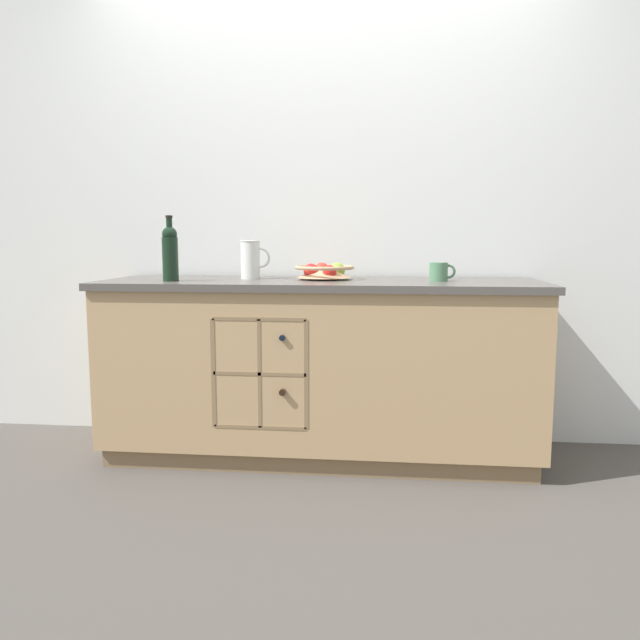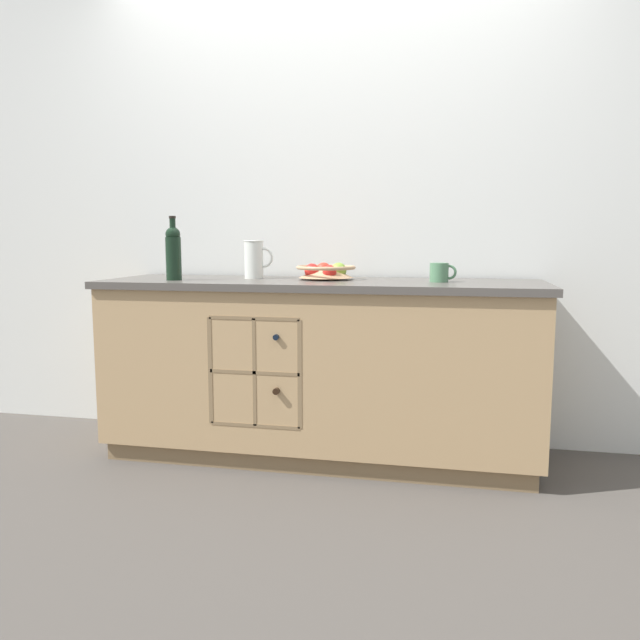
% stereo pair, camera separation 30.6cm
% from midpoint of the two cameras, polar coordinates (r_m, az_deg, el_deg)
% --- Properties ---
extents(ground_plane, '(14.00, 14.00, 0.00)m').
position_cam_midpoint_polar(ground_plane, '(3.23, 2.78, -12.29)').
color(ground_plane, '#4C4742').
extents(back_wall, '(4.50, 0.06, 2.55)m').
position_cam_midpoint_polar(back_wall, '(3.41, 3.94, 10.56)').
color(back_wall, silver).
rests_on(back_wall, ground_plane).
extents(kitchen_island, '(2.14, 0.65, 0.89)m').
position_cam_midpoint_polar(kitchen_island, '(3.10, 2.80, -4.45)').
color(kitchen_island, olive).
rests_on(kitchen_island, ground_plane).
extents(fruit_bowl, '(0.30, 0.30, 0.09)m').
position_cam_midpoint_polar(fruit_bowl, '(3.11, 3.39, 4.51)').
color(fruit_bowl, tan).
rests_on(fruit_bowl, kitchen_island).
extents(white_pitcher, '(0.15, 0.10, 0.19)m').
position_cam_midpoint_polar(white_pitcher, '(3.20, -3.29, 5.63)').
color(white_pitcher, silver).
rests_on(white_pitcher, kitchen_island).
extents(ceramic_mug, '(0.12, 0.09, 0.09)m').
position_cam_midpoint_polar(ceramic_mug, '(3.01, 13.80, 4.24)').
color(ceramic_mug, '#4C7A56').
rests_on(ceramic_mug, kitchen_island).
extents(standing_wine_bottle, '(0.08, 0.08, 0.31)m').
position_cam_midpoint_polar(standing_wine_bottle, '(3.11, -10.53, 6.17)').
color(standing_wine_bottle, black).
rests_on(standing_wine_bottle, kitchen_island).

